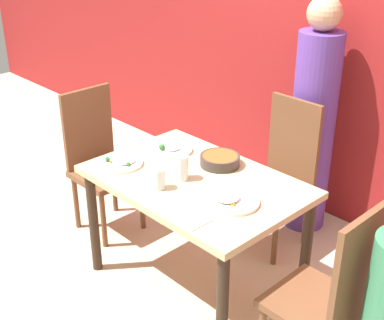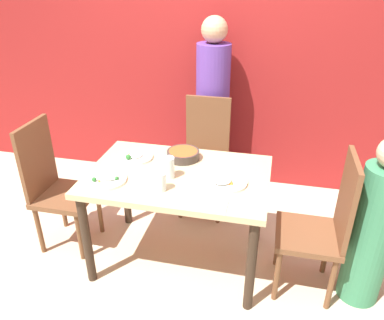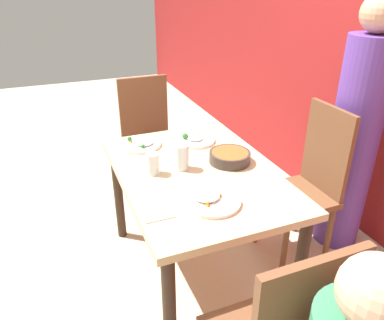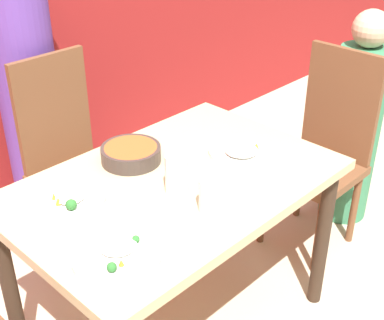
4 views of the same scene
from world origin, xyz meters
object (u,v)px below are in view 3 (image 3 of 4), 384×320
person_adult (354,139)px  glass_water_tall (153,164)px  plate_rice_adult (210,200)px  bowl_curry (230,157)px  chair_adult_spot (308,182)px

person_adult → glass_water_tall: bearing=-94.0°
person_adult → plate_rice_adult: (0.28, -1.11, -0.01)m
plate_rice_adult → bowl_curry: bearing=141.3°
chair_adult_spot → plate_rice_adult: bearing=-70.7°
chair_adult_spot → plate_rice_adult: chair_adult_spot is taller
person_adult → plate_rice_adult: person_adult is taller
plate_rice_adult → glass_water_tall: size_ratio=2.30×
glass_water_tall → person_adult: bearing=86.0°
person_adult → plate_rice_adult: size_ratio=5.99×
bowl_curry → glass_water_tall: bearing=-94.1°
chair_adult_spot → person_adult: (0.00, 0.31, 0.24)m
chair_adult_spot → plate_rice_adult: (0.28, -0.80, 0.23)m
person_adult → glass_water_tall: size_ratio=13.78×
chair_adult_spot → glass_water_tall: 1.01m
plate_rice_adult → glass_water_tall: bearing=-155.9°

